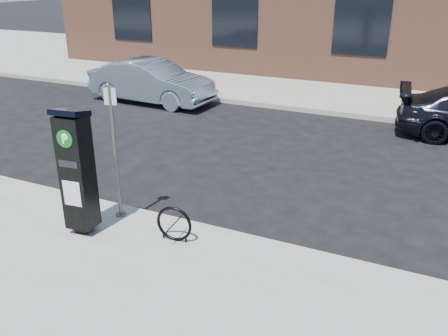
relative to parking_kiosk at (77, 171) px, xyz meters
The scene contains 8 objects.
ground 2.43m from the parking_kiosk, 28.49° to the left, with size 120.00×120.00×0.00m, color black.
sidewalk_far 15.16m from the parking_kiosk, 82.97° to the left, with size 60.00×12.00×0.15m, color gray.
curb_near 2.39m from the parking_kiosk, 28.00° to the left, with size 60.00×0.12×0.16m, color #9E9B93.
curb_far 9.28m from the parking_kiosk, 78.41° to the left, with size 60.00×0.12×0.16m, color #9E9B93.
parking_kiosk is the anchor object (origin of this frame).
sign_pole 0.74m from the parking_kiosk, 73.94° to the left, with size 0.20×0.18×2.28m.
bike_rack 1.72m from the parking_kiosk, 14.27° to the left, with size 0.59×0.10×0.59m.
car_silver 8.95m from the parking_kiosk, 116.25° to the left, with size 1.50×4.31×1.42m, color #8B9FB1.
Camera 1 is at (3.10, -6.15, 4.04)m, focal length 38.00 mm.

